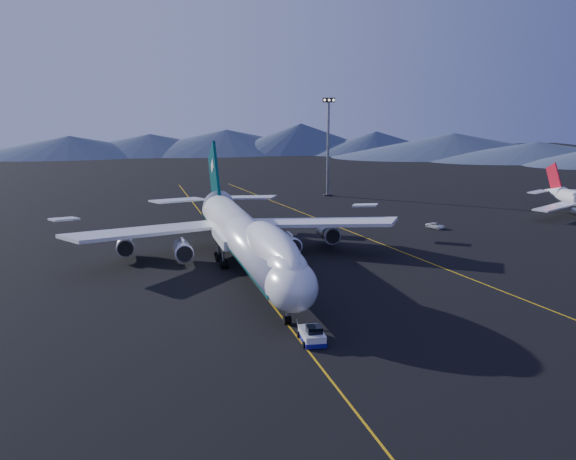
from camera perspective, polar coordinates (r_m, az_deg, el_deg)
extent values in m
plane|color=black|center=(106.61, -3.79, -3.61)|extent=(500.00, 500.00, 0.00)
cube|color=#D49B0C|center=(106.60, -3.79, -3.61)|extent=(0.25, 220.00, 0.01)
cube|color=#D49B0C|center=(124.83, 8.90, -1.45)|extent=(28.08, 198.09, 0.01)
cone|color=#414D65|center=(333.68, -18.85, 7.28)|extent=(100.00, 100.00, 12.00)
cone|color=#414D65|center=(338.50, -5.51, 7.90)|extent=(100.00, 100.00, 12.00)
cone|color=#414D65|center=(335.51, 7.82, 7.81)|extent=(100.00, 100.00, 12.00)
cone|color=#414D65|center=(324.81, 21.27, 7.01)|extent=(100.00, 100.00, 12.00)
cylinder|color=silver|center=(105.27, -3.83, -0.67)|extent=(6.50, 56.00, 6.50)
ellipsoid|color=silver|center=(78.85, 0.21, -4.89)|extent=(6.50, 10.40, 6.50)
ellipsoid|color=silver|center=(87.10, -1.45, -1.58)|extent=(5.13, 25.16, 5.85)
cube|color=black|center=(76.66, 0.61, -4.44)|extent=(3.60, 1.61, 1.29)
cone|color=silver|center=(137.09, -6.57, 2.51)|extent=(6.50, 12.00, 6.50)
cube|color=#033738|center=(106.42, -3.93, -1.03)|extent=(6.24, 60.00, 1.10)
cube|color=silver|center=(110.78, -4.39, -0.64)|extent=(7.50, 13.00, 1.60)
cube|color=silver|center=(114.81, -12.08, -0.07)|extent=(30.62, 23.28, 2.83)
cube|color=silver|center=(119.76, 1.89, 0.67)|extent=(30.62, 23.28, 2.83)
cylinder|color=slate|center=(111.87, -9.35, -1.74)|extent=(2.90, 5.50, 2.90)
cylinder|color=slate|center=(117.71, -14.28, -1.28)|extent=(2.90, 5.50, 2.90)
cylinder|color=slate|center=(115.22, 0.09, -1.19)|extent=(2.90, 5.50, 2.90)
cylinder|color=slate|center=(124.01, 3.54, -0.29)|extent=(2.90, 5.50, 2.90)
cube|color=#033738|center=(135.40, -6.55, 4.53)|extent=(0.55, 14.11, 15.94)
cube|color=silver|center=(137.60, -9.75, 2.62)|extent=(12.39, 9.47, 0.98)
cube|color=silver|center=(139.77, -3.62, 2.91)|extent=(12.39, 9.47, 0.98)
cylinder|color=black|center=(81.80, -0.08, -7.99)|extent=(0.90, 1.10, 1.10)
cube|color=silver|center=(76.05, 2.14, -9.34)|extent=(2.74, 4.92, 1.19)
cube|color=navy|center=(76.20, 2.14, -9.65)|extent=(2.87, 5.15, 0.54)
cube|color=black|center=(75.74, 2.15, -8.74)|extent=(1.86, 1.86, 0.97)
cone|color=silver|center=(181.15, 22.56, 3.13)|extent=(3.73, 6.87, 3.73)
cube|color=silver|center=(164.64, 22.71, 1.93)|extent=(16.47, 11.12, 0.34)
cube|color=#AB0F21|center=(181.08, 22.56, 4.32)|extent=(0.34, 6.69, 7.91)
imported|color=silver|center=(143.91, 12.98, 0.38)|extent=(3.54, 4.82, 1.22)
cylinder|color=black|center=(187.80, 3.52, 3.14)|extent=(2.60, 2.60, 0.43)
cylinder|color=slate|center=(186.29, 3.57, 7.19)|extent=(0.76, 0.76, 27.08)
cube|color=black|center=(185.72, 3.63, 11.46)|extent=(3.47, 0.87, 1.30)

